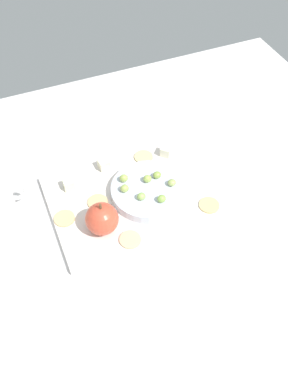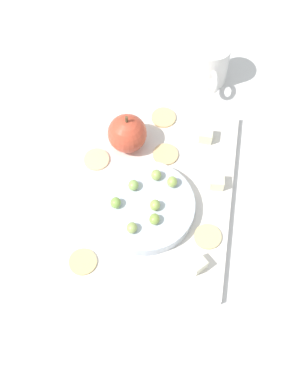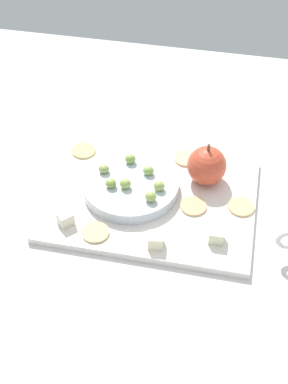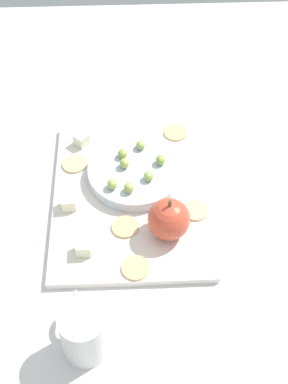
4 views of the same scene
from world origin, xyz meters
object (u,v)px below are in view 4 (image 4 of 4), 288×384
object	(u,v)px
grape_0	(141,145)
grape_1	(161,160)
cracker_2	(74,164)
cheese_cube_2	(81,140)
platter	(130,196)
cracker_0	(125,227)
grape_3	(123,154)
cheese_cube_0	(84,248)
grape_6	(149,176)
grape_2	(112,184)
cheese_cube_1	(69,203)
cracker_4	(195,210)
cracker_3	(176,133)
apple_whole	(169,219)
serving_dish	(135,172)
cracker_1	(136,268)
grape_5	(124,163)
cup	(84,332)
grape_4	(129,188)

from	to	relation	value
grape_0	grape_1	distance (cm)	5.11
cracker_2	cheese_cube_2	bearing A→B (deg)	167.71
platter	cracker_0	xyz separation A→B (cm)	(7.27, -1.00, 0.85)
cracker_0	grape_3	xyz separation A→B (cm)	(-14.00, -0.15, 2.69)
grape_1	cracker_2	bearing A→B (deg)	-98.40
cheese_cube_0	grape_6	size ratio (longest dim) A/B	1.24
grape_2	cheese_cube_1	bearing A→B (deg)	-73.09
cracker_4	grape_6	bearing A→B (deg)	-126.33
platter	grape_0	world-z (taller)	grape_0
cheese_cube_0	cheese_cube_1	size ratio (longest dim) A/B	1.00
cracker_3	grape_6	size ratio (longest dim) A/B	2.38
platter	cracker_4	xyz separation A→B (cm)	(4.30, 10.69, 0.85)
cracker_3	cracker_4	size ratio (longest dim) A/B	1.00
platter	apple_whole	world-z (taller)	apple_whole
grape_1	grape_2	xyz separation A→B (cm)	(5.28, -8.42, 0.04)
serving_dish	grape_0	distance (cm)	5.38
cracker_1	grape_0	world-z (taller)	grape_0
grape_3	platter	bearing A→B (deg)	9.72
cheese_cube_2	grape_5	world-z (taller)	grape_5
grape_2	grape_5	size ratio (longest dim) A/B	1.00
cup	cheese_cube_1	bearing A→B (deg)	-171.57
platter	cracker_2	distance (cm)	12.25
cracker_4	grape_2	size ratio (longest dim) A/B	2.38
cheese_cube_1	cracker_4	distance (cm)	21.11
cracker_2	cheese_cube_0	bearing A→B (deg)	7.26
apple_whole	cracker_1	distance (cm)	9.20
serving_dish	cheese_cube_1	distance (cm)	13.00
cheese_cube_2	grape_3	bearing A→B (deg)	53.30
cracker_0	grape_6	world-z (taller)	grape_6
cheese_cube_1	cracker_3	world-z (taller)	cheese_cube_1
platter	grape_6	distance (cm)	4.93
platter	cracker_0	bearing A→B (deg)	-7.87
cup	grape_2	bearing A→B (deg)	171.79
cracker_1	cracker_2	xyz separation A→B (cm)	(-22.25, -10.38, 0.00)
cheese_cube_0	grape_3	bearing A→B (deg)	161.04
serving_dish	cracker_4	world-z (taller)	serving_dish
grape_6	cracker_1	bearing A→B (deg)	-9.44
apple_whole	grape_3	distance (cm)	16.72
cracker_3	grape_6	world-z (taller)	grape_6
cheese_cube_0	grape_0	distance (cm)	22.76
cheese_cube_2	grape_1	world-z (taller)	grape_1
grape_3	grape_5	bearing A→B (deg)	6.89
cheese_cube_2	grape_4	size ratio (longest dim) A/B	1.24
cracker_2	grape_3	xyz separation A→B (cm)	(0.42, 8.76, 2.69)
cheese_cube_2	cup	distance (cm)	39.13
apple_whole	cheese_cube_2	distance (cm)	25.57
cracker_4	grape_2	xyz separation A→B (cm)	(-3.91, -13.68, 2.79)
grape_5	platter	bearing A→B (deg)	11.29
cheese_cube_0	cracker_4	xyz separation A→B (cm)	(-7.45, 18.20, -0.95)
cheese_cube_0	grape_1	distance (cm)	21.15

